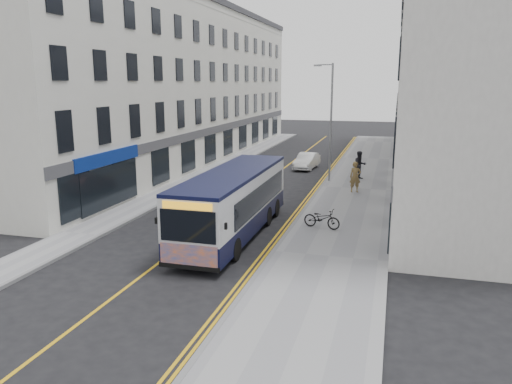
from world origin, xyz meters
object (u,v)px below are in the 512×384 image
Objects in this scene: pedestrian_far at (360,165)px; car_maroon at (207,189)px; bicycle at (322,218)px; car_white at (307,161)px; pedestrian_near at (355,177)px; streetlamp at (330,118)px; city_bus at (233,201)px.

pedestrian_far is 11.72m from car_maroon.
car_white is at bearing 25.96° from bicycle.
car_white is at bearing -112.66° from car_maroon.
car_maroon is (-3.80, -12.17, 0.02)m from car_white.
pedestrian_near is 0.97× the size of pedestrian_far.
streetlamp is 13.88m from city_bus.
car_maroon is (-7.40, 4.37, 0.06)m from bicycle.
streetlamp is 4.06m from pedestrian_far.
streetlamp is 0.79× the size of city_bus.
pedestrian_far is at bearing 31.50° from streetlamp.
streetlamp is 4.52× the size of bicycle.
pedestrian_far is (0.80, 12.73, 0.51)m from bicycle.
pedestrian_far is (2.03, 1.25, -3.29)m from streetlamp.
city_bus is 11.16m from pedestrian_near.
city_bus is at bearing -100.46° from streetlamp.
car_maroon is at bearing -130.91° from streetlamp.
pedestrian_near is (2.08, -3.19, -3.31)m from streetlamp.
car_maroon is at bearing 73.13° from bicycle.
car_white is 1.01× the size of car_maroon.
streetlamp is at bearing -136.23° from car_maroon.
city_bus is at bearing 115.29° from car_maroon.
pedestrian_far is at bearing 75.68° from pedestrian_near.
bicycle is at bearing -110.69° from pedestrian_near.
pedestrian_far reaches higher than car_maroon.
city_bus is 18.45m from car_white.
streetlamp is 4.09× the size of pedestrian_far.
bicycle is 0.91× the size of pedestrian_far.
car_white is (-2.37, 5.05, -3.76)m from streetlamp.
streetlamp is 2.12× the size of car_maroon.
car_maroon is (-8.25, -3.93, -0.42)m from pedestrian_near.
city_bus is 2.68× the size of car_white.
car_maroon reaches higher than bicycle.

